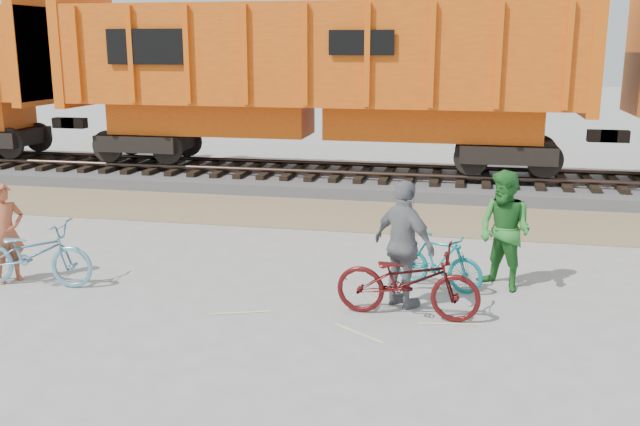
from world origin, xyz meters
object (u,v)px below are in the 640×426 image
(person_solo, at_px, (6,233))
(person_man, at_px, (505,231))
(hopper_car_center, at_px, (318,75))
(bicycle_blue, at_px, (32,254))
(person_woman, at_px, (404,245))
(bicycle_teal, at_px, (438,261))
(bicycle_maroon, at_px, (408,281))

(person_solo, relative_size, person_man, 0.86)
(hopper_car_center, height_order, bicycle_blue, hopper_car_center)
(bicycle_blue, bearing_deg, person_woman, -91.69)
(bicycle_blue, height_order, bicycle_teal, bicycle_blue)
(person_solo, bearing_deg, person_woman, -54.37)
(bicycle_blue, bearing_deg, hopper_car_center, -20.61)
(person_solo, distance_m, person_woman, 6.43)
(bicycle_maroon, bearing_deg, person_man, -37.62)
(person_woman, bearing_deg, bicycle_teal, -79.21)
(hopper_car_center, relative_size, bicycle_teal, 9.33)
(bicycle_maroon, relative_size, person_solo, 1.25)
(hopper_car_center, bearing_deg, person_woman, -70.46)
(hopper_car_center, distance_m, bicycle_teal, 9.27)
(hopper_car_center, bearing_deg, bicycle_maroon, -70.68)
(bicycle_teal, height_order, bicycle_maroon, bicycle_maroon)
(person_solo, bearing_deg, bicycle_blue, -67.27)
(bicycle_maroon, xyz_separation_m, person_man, (1.37, 1.53, 0.41))
(bicycle_teal, relative_size, bicycle_maroon, 0.73)
(bicycle_teal, xyz_separation_m, person_woman, (-0.47, -0.93, 0.50))
(bicycle_blue, distance_m, person_woman, 5.94)
(bicycle_blue, xyz_separation_m, bicycle_maroon, (6.02, -0.12, 0.00))
(bicycle_maroon, xyz_separation_m, person_solo, (-6.52, 0.22, 0.28))
(bicycle_maroon, bearing_deg, bicycle_teal, -11.33)
(person_man, bearing_deg, bicycle_maroon, -92.60)
(hopper_car_center, bearing_deg, person_man, -59.40)
(bicycle_teal, bearing_deg, bicycle_maroon, -173.94)
(hopper_car_center, bearing_deg, bicycle_blue, -106.24)
(person_solo, height_order, person_woman, person_woman)
(hopper_car_center, bearing_deg, bicycle_teal, -65.60)
(person_solo, xyz_separation_m, person_man, (7.89, 1.31, 0.13))
(hopper_car_center, height_order, bicycle_teal, hopper_car_center)
(hopper_car_center, xyz_separation_m, bicycle_teal, (3.68, -8.11, -2.56))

